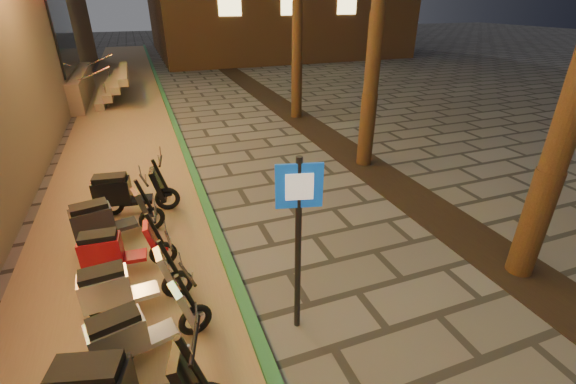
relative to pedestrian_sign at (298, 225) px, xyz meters
name	(u,v)px	position (x,y,z in m)	size (l,w,h in m)	color
parking_strip	(124,155)	(-2.30, 7.80, -1.63)	(3.40, 60.00, 0.01)	#8C7251
green_curb	(183,147)	(-0.60, 7.80, -1.58)	(0.18, 60.00, 0.10)	#266639
planting_strip	(408,194)	(3.90, 2.80, -1.62)	(1.20, 40.00, 0.02)	black
pedestrian_sign	(298,225)	(0.00, 0.00, 0.00)	(0.54, 0.16, 2.52)	black
scooter_6	(138,331)	(-2.02, 0.18, -1.17)	(1.50, 0.72, 1.06)	black
scooter_7	(124,286)	(-2.19, 1.11, -1.17)	(1.52, 0.54, 1.07)	black
scooter_8	(117,250)	(-2.30, 2.12, -1.18)	(1.47, 0.51, 1.03)	black
scooter_9	(107,219)	(-2.47, 3.13, -1.14)	(1.61, 0.73, 1.13)	black
scooter_10	(126,192)	(-2.15, 4.14, -1.12)	(1.68, 0.66, 1.18)	black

